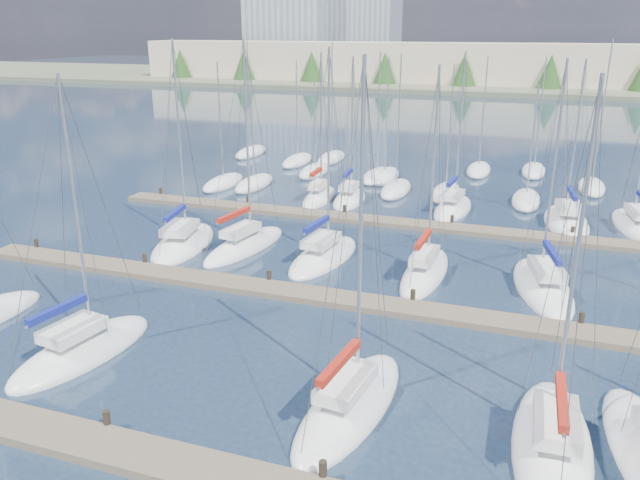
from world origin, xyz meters
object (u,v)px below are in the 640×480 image
(sailboat_j, at_px, (324,256))
(sailboat_k, at_px, (425,272))
(sailboat_q, at_px, (566,221))
(sailboat_n, at_px, (319,197))
(sailboat_e, at_px, (552,444))
(sailboat_p, at_px, (453,208))
(sailboat_d, at_px, (350,405))
(sailboat_l, at_px, (543,287))
(sailboat_h, at_px, (183,243))
(sailboat_r, at_px, (635,226))
(sailboat_i, at_px, (245,245))
(sailboat_o, at_px, (349,199))
(sailboat_c, at_px, (82,351))

(sailboat_j, relative_size, sailboat_k, 1.06)
(sailboat_q, xyz_separation_m, sailboat_k, (-7.85, -13.23, 0.02))
(sailboat_n, height_order, sailboat_e, sailboat_e)
(sailboat_p, relative_size, sailboat_d, 0.94)
(sailboat_q, relative_size, sailboat_d, 0.91)
(sailboat_q, height_order, sailboat_l, sailboat_l)
(sailboat_h, xyz_separation_m, sailboat_r, (28.15, 13.72, 0.01))
(sailboat_e, distance_m, sailboat_i, 23.77)
(sailboat_j, xyz_separation_m, sailboat_l, (12.72, -0.47, -0.01))
(sailboat_p, relative_size, sailboat_n, 1.01)
(sailboat_h, height_order, sailboat_k, sailboat_h)
(sailboat_h, bearing_deg, sailboat_j, -6.79)
(sailboat_p, bearing_deg, sailboat_k, -83.73)
(sailboat_r, height_order, sailboat_e, sailboat_r)
(sailboat_o, relative_size, sailboat_e, 0.93)
(sailboat_n, bearing_deg, sailboat_h, -110.88)
(sailboat_r, xyz_separation_m, sailboat_j, (-18.74, -13.02, -0.01))
(sailboat_c, distance_m, sailboat_n, 27.56)
(sailboat_l, xyz_separation_m, sailboat_i, (-18.14, 0.67, 0.02))
(sailboat_q, distance_m, sailboat_l, 13.22)
(sailboat_c, relative_size, sailboat_e, 0.97)
(sailboat_q, xyz_separation_m, sailboat_j, (-14.18, -12.67, 0.01))
(sailboat_o, height_order, sailboat_l, sailboat_l)
(sailboat_d, xyz_separation_m, sailboat_j, (-6.09, 14.64, -0.00))
(sailboat_k, bearing_deg, sailboat_p, 93.55)
(sailboat_i, bearing_deg, sailboat_q, 41.21)
(sailboat_r, height_order, sailboat_l, sailboat_r)
(sailboat_p, distance_m, sailboat_e, 28.89)
(sailboat_r, xyz_separation_m, sailboat_k, (-12.41, -13.57, 0.00))
(sailboat_j, bearing_deg, sailboat_h, -169.55)
(sailboat_n, bearing_deg, sailboat_r, -2.50)
(sailboat_n, height_order, sailboat_i, sailboat_i)
(sailboat_d, relative_size, sailboat_j, 1.02)
(sailboat_j, xyz_separation_m, sailboat_i, (-5.42, 0.20, 0.01))
(sailboat_n, xyz_separation_m, sailboat_e, (18.06, -27.58, -0.02))
(sailboat_e, bearing_deg, sailboat_d, 179.05)
(sailboat_d, height_order, sailboat_l, sailboat_d)
(sailboat_n, xyz_separation_m, sailboat_r, (23.62, 0.03, -0.01))
(sailboat_h, height_order, sailboat_e, sailboat_h)
(sailboat_o, distance_m, sailboat_p, 8.34)
(sailboat_o, bearing_deg, sailboat_r, -4.60)
(sailboat_q, bearing_deg, sailboat_c, -132.41)
(sailboat_c, relative_size, sailboat_j, 0.95)
(sailboat_k, bearing_deg, sailboat_r, 49.59)
(sailboat_o, height_order, sailboat_q, sailboat_q)
(sailboat_d, bearing_deg, sailboat_h, 144.61)
(sailboat_p, bearing_deg, sailboat_q, -0.16)
(sailboat_h, distance_m, sailboat_p, 20.85)
(sailboat_d, xyz_separation_m, sailboat_i, (-11.51, 14.84, 0.01))
(sailboat_h, distance_m, sailboat_o, 15.68)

